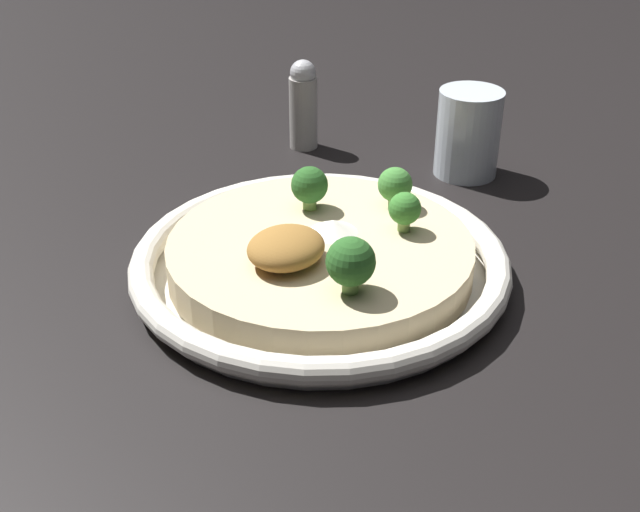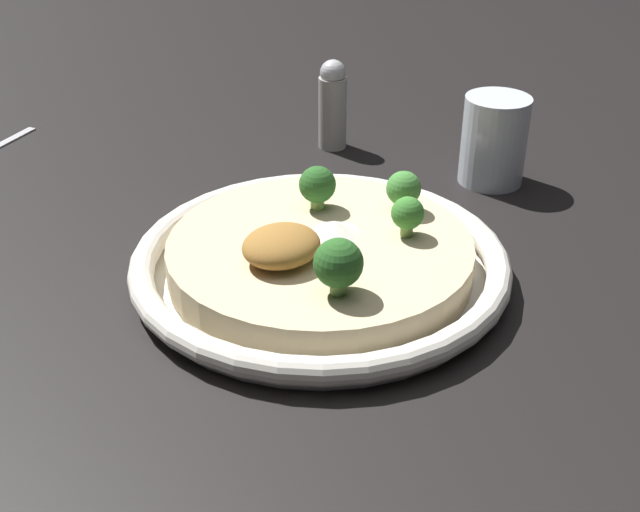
% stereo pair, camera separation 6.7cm
% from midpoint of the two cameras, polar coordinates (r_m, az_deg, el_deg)
% --- Properties ---
extents(ground_plane, '(6.00, 6.00, 0.00)m').
position_cam_midpoint_polar(ground_plane, '(0.68, -2.82, -1.60)').
color(ground_plane, black).
extents(risotto_bowl, '(0.32, 0.32, 0.04)m').
position_cam_midpoint_polar(risotto_bowl, '(0.67, -2.85, -0.38)').
color(risotto_bowl, silver).
rests_on(risotto_bowl, ground_plane).
extents(cheese_sprinkle, '(0.04, 0.04, 0.01)m').
position_cam_midpoint_polar(cheese_sprinkle, '(0.67, -1.65, 1.97)').
color(cheese_sprinkle, white).
rests_on(cheese_sprinkle, risotto_bowl).
extents(crispy_onion_garnish, '(0.06, 0.06, 0.03)m').
position_cam_midpoint_polar(crispy_onion_garnish, '(0.62, -5.20, 0.38)').
color(crispy_onion_garnish, olive).
rests_on(crispy_onion_garnish, risotto_bowl).
extents(broccoli_front, '(0.04, 0.04, 0.04)m').
position_cam_midpoint_polar(broccoli_front, '(0.58, -1.08, -0.57)').
color(broccoli_front, '#668E47').
rests_on(broccoli_front, risotto_bowl).
extents(broccoli_front_right, '(0.03, 0.03, 0.04)m').
position_cam_midpoint_polar(broccoli_front_right, '(0.71, 2.67, 4.98)').
color(broccoli_front_right, '#668E47').
rests_on(broccoli_front_right, risotto_bowl).
extents(broccoli_back_right, '(0.03, 0.03, 0.04)m').
position_cam_midpoint_polar(broccoli_back_right, '(0.70, -3.48, 4.93)').
color(broccoli_back_right, '#759E4C').
rests_on(broccoli_back_right, risotto_bowl).
extents(broccoli_right, '(0.03, 0.03, 0.03)m').
position_cam_midpoint_polar(broccoli_right, '(0.67, 3.21, 3.24)').
color(broccoli_right, '#84A856').
rests_on(broccoli_right, risotto_bowl).
extents(drinking_glass, '(0.07, 0.07, 0.09)m').
position_cam_midpoint_polar(drinking_glass, '(0.85, 8.29, 8.59)').
color(drinking_glass, silver).
rests_on(drinking_glass, ground_plane).
extents(pepper_shaker, '(0.03, 0.03, 0.10)m').
position_cam_midpoint_polar(pepper_shaker, '(0.91, -3.33, 10.68)').
color(pepper_shaker, '#9E9993').
rests_on(pepper_shaker, ground_plane).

